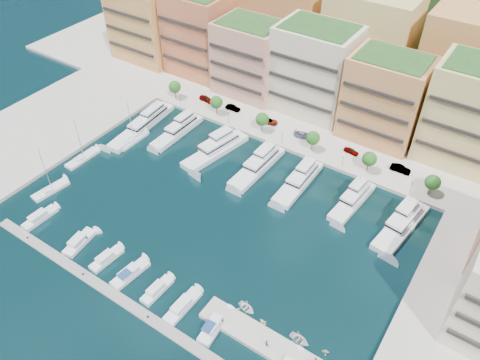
% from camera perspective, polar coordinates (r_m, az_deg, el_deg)
% --- Properties ---
extents(ground, '(400.00, 400.00, 0.00)m').
position_cam_1_polar(ground, '(111.01, -3.01, -3.99)').
color(ground, black).
rests_on(ground, ground).
extents(north_quay, '(220.00, 64.00, 2.00)m').
position_cam_1_polar(north_quay, '(154.20, 10.93, 9.81)').
color(north_quay, '#9E998E').
rests_on(north_quay, ground).
extents(west_quay, '(34.00, 76.00, 2.00)m').
position_cam_1_polar(west_quay, '(145.73, -25.13, 4.23)').
color(west_quay, '#9E998E').
rests_on(west_quay, ground).
extents(hillside, '(240.00, 40.00, 58.00)m').
position_cam_1_polar(hillside, '(194.74, 17.25, 15.67)').
color(hillside, '#273D19').
rests_on(hillside, ground).
extents(south_pontoon, '(72.00, 2.20, 0.35)m').
position_cam_1_polar(south_pontoon, '(99.20, -15.05, -13.45)').
color(south_pontoon, gray).
rests_on(south_pontoon, ground).
extents(finger_pier, '(32.00, 5.00, 2.00)m').
position_cam_1_polar(finger_pier, '(90.05, 4.61, -20.05)').
color(finger_pier, '#9E998E').
rests_on(finger_pier, ground).
extents(apartment_0, '(22.00, 16.50, 24.80)m').
position_cam_1_polar(apartment_0, '(172.53, -11.50, 18.25)').
color(apartment_0, '#C37D47').
rests_on(apartment_0, north_quay).
extents(apartment_1, '(20.00, 16.50, 26.80)m').
position_cam_1_polar(apartment_1, '(159.82, -5.00, 17.38)').
color(apartment_1, '#C47841').
rests_on(apartment_1, north_quay).
extents(apartment_2, '(20.00, 15.50, 22.80)m').
position_cam_1_polar(apartment_2, '(148.05, 1.21, 14.63)').
color(apartment_2, tan).
rests_on(apartment_2, north_quay).
extents(apartment_3, '(22.00, 16.50, 25.80)m').
position_cam_1_polar(apartment_3, '(140.06, 9.09, 13.16)').
color(apartment_3, beige).
rests_on(apartment_3, north_quay).
extents(apartment_4, '(20.00, 15.50, 23.80)m').
position_cam_1_polar(apartment_4, '(132.55, 17.22, 9.52)').
color(apartment_4, '#DB8052').
rests_on(apartment_4, north_quay).
extents(apartment_5, '(22.00, 16.50, 26.80)m').
position_cam_1_polar(apartment_5, '(130.62, 26.61, 7.04)').
color(apartment_5, tan).
rests_on(apartment_5, north_quay).
extents(backblock_0, '(26.00, 18.00, 30.00)m').
position_cam_1_polar(backblock_0, '(181.52, -3.43, 21.03)').
color(backblock_0, beige).
rests_on(backblock_0, north_quay).
extents(backblock_1, '(26.00, 18.00, 30.00)m').
position_cam_1_polar(backblock_1, '(166.29, 5.39, 18.98)').
color(backblock_1, '#DB8052').
rests_on(backblock_1, north_quay).
extents(backblock_2, '(26.00, 18.00, 30.00)m').
position_cam_1_polar(backblock_2, '(155.42, 15.40, 16.06)').
color(backblock_2, tan).
rests_on(backblock_2, north_quay).
extents(backblock_3, '(26.00, 18.00, 30.00)m').
position_cam_1_polar(backblock_3, '(149.86, 26.15, 12.30)').
color(backblock_3, '#C37D47').
rests_on(backblock_3, north_quay).
extents(tree_0, '(3.80, 3.80, 5.65)m').
position_cam_1_polar(tree_0, '(149.32, -7.96, 11.18)').
color(tree_0, '#473323').
rests_on(tree_0, north_quay).
extents(tree_1, '(3.80, 3.80, 5.65)m').
position_cam_1_polar(tree_1, '(140.45, -2.90, 9.45)').
color(tree_1, '#473323').
rests_on(tree_1, north_quay).
extents(tree_2, '(3.80, 3.80, 5.65)m').
position_cam_1_polar(tree_2, '(132.92, 2.72, 7.41)').
color(tree_2, '#473323').
rests_on(tree_2, north_quay).
extents(tree_3, '(3.80, 3.80, 5.65)m').
position_cam_1_polar(tree_3, '(126.98, 8.88, 5.08)').
color(tree_3, '#473323').
rests_on(tree_3, north_quay).
extents(tree_4, '(3.80, 3.80, 5.65)m').
position_cam_1_polar(tree_4, '(122.84, 15.50, 2.49)').
color(tree_4, '#473323').
rests_on(tree_4, north_quay).
extents(tree_5, '(3.80, 3.80, 5.65)m').
position_cam_1_polar(tree_5, '(120.70, 22.44, -0.27)').
color(tree_5, '#473323').
rests_on(tree_5, north_quay).
extents(lamppost_0, '(0.30, 0.30, 4.20)m').
position_cam_1_polar(lamppost_0, '(145.98, -7.30, 10.07)').
color(lamppost_0, black).
rests_on(lamppost_0, north_quay).
extents(lamppost_1, '(0.30, 0.30, 4.20)m').
position_cam_1_polar(lamppost_1, '(136.38, -1.41, 7.96)').
color(lamppost_1, black).
rests_on(lamppost_1, north_quay).
extents(lamppost_2, '(0.30, 0.30, 4.20)m').
position_cam_1_polar(lamppost_2, '(128.60, 5.20, 5.46)').
color(lamppost_2, black).
rests_on(lamppost_2, north_quay).
extents(lamppost_3, '(0.30, 0.30, 4.20)m').
position_cam_1_polar(lamppost_3, '(122.97, 12.48, 2.61)').
color(lamppost_3, black).
rests_on(lamppost_3, north_quay).
extents(lamppost_4, '(0.30, 0.30, 4.20)m').
position_cam_1_polar(lamppost_4, '(119.81, 20.25, -0.50)').
color(lamppost_4, black).
rests_on(lamppost_4, north_quay).
extents(yacht_0, '(6.39, 26.25, 7.30)m').
position_cam_1_polar(yacht_0, '(140.27, -11.58, 6.81)').
color(yacht_0, silver).
rests_on(yacht_0, ground).
extents(yacht_1, '(4.31, 19.08, 7.30)m').
position_cam_1_polar(yacht_1, '(136.03, -7.47, 6.09)').
color(yacht_1, silver).
rests_on(yacht_1, ground).
extents(yacht_2, '(8.60, 21.68, 7.30)m').
position_cam_1_polar(yacht_2, '(127.91, -2.79, 3.92)').
color(yacht_2, silver).
rests_on(yacht_2, ground).
extents(yacht_3, '(5.27, 20.30, 7.30)m').
position_cam_1_polar(yacht_3, '(122.40, 2.31, 1.93)').
color(yacht_3, silver).
rests_on(yacht_3, ground).
extents(yacht_4, '(4.89, 19.12, 7.30)m').
position_cam_1_polar(yacht_4, '(118.60, 7.26, -0.03)').
color(yacht_4, silver).
rests_on(yacht_4, ground).
extents(yacht_5, '(5.56, 16.97, 7.30)m').
position_cam_1_polar(yacht_5, '(115.75, 13.65, -2.24)').
color(yacht_5, silver).
rests_on(yacht_5, ground).
extents(yacht_6, '(7.38, 19.96, 7.30)m').
position_cam_1_polar(yacht_6, '(113.02, 19.17, -5.01)').
color(yacht_6, silver).
rests_on(yacht_6, ground).
extents(cruiser_0, '(2.73, 8.64, 2.55)m').
position_cam_1_polar(cruiser_0, '(118.45, -23.22, -4.26)').
color(cruiser_0, silver).
rests_on(cruiser_0, ground).
extents(cruiser_2, '(3.91, 8.57, 2.55)m').
position_cam_1_polar(cruiser_2, '(109.74, -19.00, -7.19)').
color(cruiser_2, silver).
rests_on(cruiser_2, ground).
extents(cruiser_3, '(2.99, 7.93, 2.55)m').
position_cam_1_polar(cruiser_3, '(104.79, -15.98, -9.24)').
color(cruiser_3, silver).
rests_on(cruiser_3, ground).
extents(cruiser_4, '(3.58, 9.00, 2.66)m').
position_cam_1_polar(cruiser_4, '(101.02, -13.26, -11.06)').
color(cruiser_4, silver).
rests_on(cruiser_4, ground).
extents(cruiser_5, '(2.61, 7.64, 2.55)m').
position_cam_1_polar(cruiser_5, '(97.46, -10.09, -13.10)').
color(cruiser_5, silver).
rests_on(cruiser_5, ground).
extents(cruiser_6, '(2.87, 9.05, 2.55)m').
position_cam_1_polar(cruiser_6, '(94.59, -7.01, -15.04)').
color(cruiser_6, silver).
rests_on(cruiser_6, ground).
extents(cruiser_7, '(3.40, 8.60, 2.66)m').
position_cam_1_polar(cruiser_7, '(91.78, -3.19, -17.32)').
color(cruiser_7, silver).
rests_on(cruiser_7, ground).
extents(sailboat_1, '(2.93, 10.06, 13.20)m').
position_cam_1_polar(sailboat_1, '(132.48, -18.64, 2.48)').
color(sailboat_1, silver).
rests_on(sailboat_1, ground).
extents(sailboat_0, '(3.95, 9.60, 13.20)m').
position_cam_1_polar(sailboat_0, '(125.20, -22.09, -1.17)').
color(sailboat_0, silver).
rests_on(sailboat_0, ground).
extents(sailboat_2, '(2.82, 9.81, 13.20)m').
position_cam_1_polar(sailboat_2, '(135.29, -12.96, 4.67)').
color(sailboat_2, silver).
rests_on(sailboat_2, ground).
extents(tender_3, '(1.81, 1.69, 0.78)m').
position_cam_1_polar(tender_3, '(90.61, 10.38, -19.87)').
color(tender_3, beige).
rests_on(tender_3, ground).
extents(tender_0, '(4.23, 3.37, 0.78)m').
position_cam_1_polar(tender_0, '(93.91, 0.81, -15.35)').
color(tender_0, white).
rests_on(tender_0, ground).
extents(tender_2, '(4.24, 3.22, 0.83)m').
position_cam_1_polar(tender_2, '(91.02, 7.27, -18.77)').
color(tender_2, silver).
rests_on(tender_2, ground).
extents(tender_1, '(2.08, 1.93, 0.91)m').
position_cam_1_polar(tender_1, '(92.31, 2.82, -16.90)').
color(tender_1, beige).
rests_on(tender_1, ground).
extents(car_0, '(5.12, 2.44, 1.69)m').
position_cam_1_polar(car_0, '(147.80, -4.12, 9.84)').
color(car_0, gray).
rests_on(car_0, north_quay).
extents(car_1, '(4.72, 1.91, 1.52)m').
position_cam_1_polar(car_1, '(143.23, -0.87, 8.78)').
color(car_1, gray).
rests_on(car_1, north_quay).
extents(car_2, '(5.59, 3.42, 1.45)m').
position_cam_1_polar(car_2, '(137.62, 3.54, 7.18)').
color(car_2, gray).
rests_on(car_2, north_quay).
extents(car_3, '(5.71, 3.25, 1.56)m').
position_cam_1_polar(car_3, '(132.79, 7.75, 5.45)').
color(car_3, gray).
rests_on(car_3, north_quay).
extents(car_4, '(4.22, 2.01, 1.39)m').
position_cam_1_polar(car_4, '(129.43, 13.41, 3.46)').
color(car_4, gray).
rests_on(car_4, north_quay).
extents(car_5, '(5.23, 2.02, 1.70)m').
position_cam_1_polar(car_5, '(126.75, 18.97, 1.30)').
color(car_5, gray).
rests_on(car_5, north_quay).
extents(person_0, '(0.73, 0.71, 1.69)m').
position_cam_1_polar(person_0, '(88.53, 3.28, -19.24)').
color(person_0, '#27254B').
rests_on(person_0, finger_pier).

